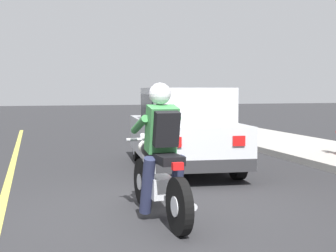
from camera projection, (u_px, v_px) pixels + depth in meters
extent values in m
plane|color=#2B2B2D|center=(152.00, 215.00, 5.75)|extent=(80.00, 80.00, 0.00)
cube|color=#D1C64C|center=(9.00, 178.00, 8.13)|extent=(0.12, 19.80, 0.01)
cylinder|color=black|center=(143.00, 182.00, 6.26)|extent=(0.13, 0.62, 0.62)
cylinder|color=silver|center=(143.00, 182.00, 6.26)|extent=(0.13, 0.22, 0.22)
cylinder|color=black|center=(179.00, 206.00, 4.94)|extent=(0.13, 0.62, 0.62)
cylinder|color=silver|center=(179.00, 206.00, 4.94)|extent=(0.13, 0.22, 0.22)
cube|color=silver|center=(160.00, 187.00, 5.54)|extent=(0.30, 0.41, 0.24)
ellipsoid|color=black|center=(154.00, 150.00, 5.75)|extent=(0.32, 0.53, 0.24)
cube|color=black|center=(167.00, 159.00, 5.30)|extent=(0.29, 0.57, 0.10)
cylinder|color=silver|center=(145.00, 159.00, 6.14)|extent=(0.08, 0.33, 0.68)
cylinder|color=silver|center=(148.00, 139.00, 6.00)|extent=(0.56, 0.07, 0.04)
sphere|color=silver|center=(144.00, 147.00, 6.17)|extent=(0.16, 0.16, 0.16)
cylinder|color=silver|center=(185.00, 202.00, 5.22)|extent=(0.11, 0.55, 0.08)
cube|color=red|center=(178.00, 166.00, 4.95)|extent=(0.12, 0.07, 0.08)
cylinder|color=#282D4C|center=(147.00, 186.00, 5.42)|extent=(0.16, 0.36, 0.71)
cylinder|color=#282D4C|center=(177.00, 184.00, 5.53)|extent=(0.16, 0.36, 0.71)
cube|color=#387F42|center=(162.00, 129.00, 5.44)|extent=(0.35, 0.34, 0.57)
cylinder|color=#387F42|center=(140.00, 125.00, 5.60)|extent=(0.11, 0.52, 0.26)
cylinder|color=#387F42|center=(171.00, 124.00, 5.73)|extent=(0.11, 0.52, 0.26)
sphere|color=silver|center=(160.00, 94.00, 5.47)|extent=(0.26, 0.26, 0.26)
cube|color=black|center=(166.00, 129.00, 5.29)|extent=(0.29, 0.25, 0.42)
cylinder|color=black|center=(138.00, 147.00, 10.11)|extent=(0.24, 0.62, 0.60)
cylinder|color=silver|center=(138.00, 147.00, 10.11)|extent=(0.23, 0.35, 0.33)
cylinder|color=black|center=(203.00, 145.00, 10.37)|extent=(0.24, 0.62, 0.60)
cylinder|color=silver|center=(203.00, 145.00, 10.37)|extent=(0.23, 0.35, 0.33)
cylinder|color=black|center=(155.00, 164.00, 7.76)|extent=(0.24, 0.62, 0.60)
cylinder|color=silver|center=(155.00, 164.00, 7.76)|extent=(0.23, 0.35, 0.33)
cylinder|color=black|center=(238.00, 162.00, 8.01)|extent=(0.24, 0.62, 0.60)
cylinder|color=silver|center=(238.00, 162.00, 8.01)|extent=(0.23, 0.35, 0.33)
cube|color=#B7BABF|center=(182.00, 138.00, 9.04)|extent=(2.01, 3.85, 0.70)
cube|color=#B7BABF|center=(185.00, 106.00, 8.74)|extent=(1.63, 2.04, 0.66)
cube|color=black|center=(176.00, 106.00, 9.60)|extent=(1.35, 0.48, 0.51)
cube|color=black|center=(147.00, 107.00, 8.62)|extent=(0.19, 1.52, 0.46)
cube|color=black|center=(222.00, 106.00, 8.88)|extent=(0.19, 1.52, 0.46)
cube|color=silver|center=(144.00, 125.00, 10.76)|extent=(0.24, 0.06, 0.14)
cube|color=red|center=(175.00, 142.00, 7.11)|extent=(0.20, 0.06, 0.16)
cube|color=silver|center=(187.00, 124.00, 10.95)|extent=(0.24, 0.06, 0.14)
cube|color=red|center=(239.00, 141.00, 7.30)|extent=(0.20, 0.06, 0.16)
cube|color=#28282B|center=(166.00, 141.00, 10.85)|extent=(1.61, 0.28, 0.20)
cube|color=#28282B|center=(207.00, 166.00, 7.26)|extent=(1.61, 0.28, 0.20)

